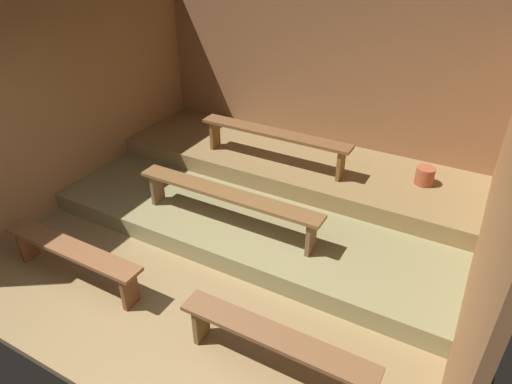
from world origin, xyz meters
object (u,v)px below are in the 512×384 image
(bench_middle_center, at_px, (274,137))
(pail_middle, at_px, (425,176))
(bench_floor_right, at_px, (275,342))
(bench_lower_center, at_px, (227,198))
(bench_floor_left, at_px, (72,254))

(bench_middle_center, distance_m, pail_middle, 2.04)
(pail_middle, bearing_deg, bench_middle_center, -168.70)
(bench_floor_right, relative_size, bench_lower_center, 0.75)
(bench_middle_center, bearing_deg, bench_floor_left, -110.50)
(bench_floor_left, distance_m, pail_middle, 4.35)
(bench_lower_center, distance_m, pail_middle, 2.58)
(bench_middle_center, height_order, pail_middle, bench_middle_center)
(bench_lower_center, height_order, pail_middle, pail_middle)
(bench_floor_left, xyz_separation_m, pail_middle, (3.01, 3.14, 0.23))
(bench_middle_center, bearing_deg, pail_middle, 11.30)
(bench_floor_left, bearing_deg, pail_middle, 46.22)
(bench_floor_right, height_order, pail_middle, pail_middle)
(bench_floor_left, distance_m, bench_lower_center, 1.81)
(bench_floor_left, xyz_separation_m, bench_middle_center, (1.03, 2.74, 0.49))
(bench_floor_right, bearing_deg, pail_middle, 79.86)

